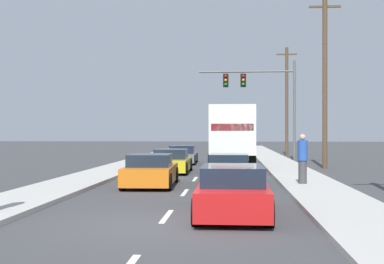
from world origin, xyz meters
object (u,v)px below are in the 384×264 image
(box_truck, at_px, (231,133))
(car_green, at_px, (229,170))
(car_orange, at_px, (151,171))
(car_red, at_px, (233,192))
(pedestrian_mid_block, at_px, (303,159))
(utility_pole_far, at_px, (287,100))
(car_yellow, at_px, (171,162))
(utility_pole_mid, at_px, (325,80))
(car_gray, at_px, (182,155))
(traffic_signal_mast, at_px, (256,89))

(box_truck, distance_m, car_green, 8.47)
(car_orange, height_order, car_red, car_red)
(pedestrian_mid_block, bearing_deg, utility_pole_far, 85.17)
(utility_pole_far, bearing_deg, box_truck, -106.99)
(car_yellow, height_order, utility_pole_far, utility_pole_far)
(car_yellow, xyz_separation_m, box_truck, (3.12, 3.09, 1.48))
(car_orange, bearing_deg, utility_pole_mid, 49.75)
(car_yellow, xyz_separation_m, utility_pole_far, (7.99, 19.03, 4.36))
(car_orange, bearing_deg, pedestrian_mid_block, 0.92)
(car_gray, xyz_separation_m, car_red, (3.32, -20.59, 0.05))
(traffic_signal_mast, distance_m, utility_pole_mid, 8.61)
(car_gray, distance_m, pedestrian_mid_block, 15.17)
(traffic_signal_mast, relative_size, utility_pole_mid, 0.74)
(box_truck, distance_m, utility_pole_mid, 6.22)
(car_yellow, height_order, car_orange, car_orange)
(traffic_signal_mast, bearing_deg, car_yellow, -113.22)
(car_gray, xyz_separation_m, car_orange, (0.13, -14.01, 0.03))
(car_orange, bearing_deg, box_truck, 71.73)
(box_truck, height_order, car_green, box_truck)
(utility_pole_mid, bearing_deg, car_orange, -130.25)
(pedestrian_mid_block, bearing_deg, car_gray, 113.37)
(car_yellow, xyz_separation_m, car_red, (3.15, -13.06, 0.04))
(car_yellow, relative_size, car_orange, 1.00)
(utility_pole_mid, bearing_deg, traffic_signal_mast, 114.70)
(car_yellow, bearing_deg, car_green, -60.24)
(car_green, height_order, utility_pole_far, utility_pole_far)
(car_gray, distance_m, utility_pole_mid, 10.55)
(car_green, bearing_deg, car_gray, 103.93)
(traffic_signal_mast, distance_m, utility_pole_far, 8.22)
(car_orange, relative_size, car_green, 0.91)
(utility_pole_mid, relative_size, pedestrian_mid_block, 5.22)
(car_green, distance_m, utility_pole_far, 25.17)
(utility_pole_far, bearing_deg, car_yellow, -112.78)
(car_orange, relative_size, box_truck, 0.49)
(car_red, bearing_deg, car_green, 91.06)
(utility_pole_mid, bearing_deg, car_gray, 155.64)
(car_orange, relative_size, traffic_signal_mast, 0.57)
(car_yellow, bearing_deg, car_red, -76.45)
(car_orange, height_order, utility_pole_far, utility_pole_far)
(car_green, relative_size, traffic_signal_mast, 0.63)
(car_gray, relative_size, box_truck, 0.52)
(car_yellow, xyz_separation_m, traffic_signal_mast, (4.90, 11.43, 4.72))
(car_red, distance_m, pedestrian_mid_block, 7.22)
(car_green, height_order, traffic_signal_mast, traffic_signal_mast)
(box_truck, bearing_deg, pedestrian_mid_block, -73.95)
(car_orange, height_order, box_truck, box_truck)
(traffic_signal_mast, distance_m, pedestrian_mid_block, 18.32)
(car_gray, xyz_separation_m, car_green, (3.17, -12.78, 0.00))
(box_truck, distance_m, car_red, 16.21)
(car_gray, xyz_separation_m, utility_pole_far, (8.16, 11.50, 4.37))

